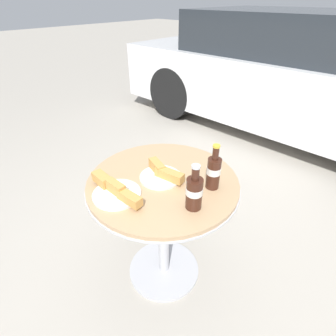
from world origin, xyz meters
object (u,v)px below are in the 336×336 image
object	(u,v)px
cola_bottle_left	(214,171)
lunch_plate_far	(116,191)
cola_bottle_right	(194,192)
bistro_table	(163,205)
parked_car	(291,76)
lunch_plate_near	(162,174)

from	to	relation	value
cola_bottle_left	lunch_plate_far	distance (m)	0.45
cola_bottle_right	bistro_table	bearing A→B (deg)	166.87
bistro_table	parked_car	world-z (taller)	parked_car
cola_bottle_left	lunch_plate_far	world-z (taller)	cola_bottle_left
lunch_plate_far	parked_car	xyz separation A→B (m)	(-0.35, 2.95, -0.10)
bistro_table	lunch_plate_far	bearing A→B (deg)	-107.78
cola_bottle_left	cola_bottle_right	xyz separation A→B (m)	(0.02, -0.17, -0.01)
bistro_table	cola_bottle_right	size ratio (longest dim) A/B	3.58
parked_car	bistro_table	bearing A→B (deg)	-81.12
bistro_table	cola_bottle_left	distance (m)	0.35
cola_bottle_right	parked_car	world-z (taller)	parked_car
cola_bottle_right	parked_car	size ratio (longest dim) A/B	0.05
cola_bottle_left	lunch_plate_near	distance (m)	0.26
lunch_plate_near	parked_car	world-z (taller)	parked_car
cola_bottle_right	lunch_plate_far	distance (m)	0.36
lunch_plate_near	parked_car	xyz separation A→B (m)	(-0.41, 2.71, -0.09)
cola_bottle_left	parked_car	size ratio (longest dim) A/B	0.05
cola_bottle_left	lunch_plate_near	size ratio (longest dim) A/B	0.99
cola_bottle_left	cola_bottle_right	size ratio (longest dim) A/B	1.06
cola_bottle_right	lunch_plate_far	size ratio (longest dim) A/B	0.67
bistro_table	lunch_plate_near	world-z (taller)	lunch_plate_near
lunch_plate_far	parked_car	size ratio (longest dim) A/B	0.08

